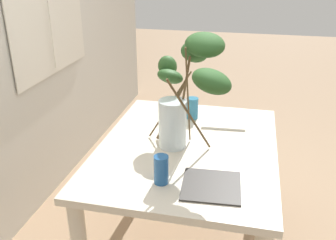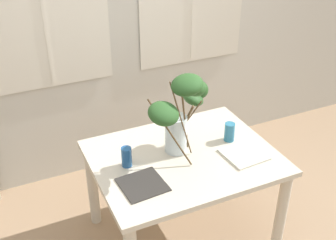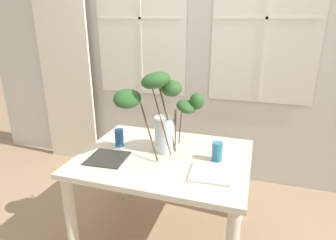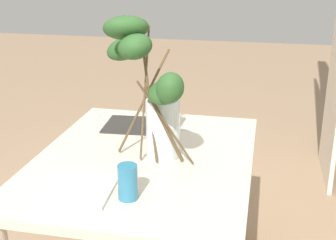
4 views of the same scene
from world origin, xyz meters
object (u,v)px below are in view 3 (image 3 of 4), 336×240
at_px(drinking_glass_blue_left, 119,138).
at_px(plate_square_left, 107,158).
at_px(vase_with_branches, 162,111).
at_px(dining_table, 164,170).
at_px(plate_square_right, 211,173).
at_px(drinking_glass_blue_right, 217,152).

height_order(drinking_glass_blue_left, plate_square_left, drinking_glass_blue_left).
relative_size(drinking_glass_blue_left, plate_square_left, 0.52).
bearing_deg(vase_with_branches, drinking_glass_blue_left, 173.32).
bearing_deg(dining_table, vase_with_branches, 150.45).
xyz_separation_m(vase_with_branches, drinking_glass_blue_left, (-0.36, 0.04, -0.26)).
bearing_deg(dining_table, plate_square_left, -154.79).
bearing_deg(drinking_glass_blue_left, dining_table, -8.07).
relative_size(vase_with_branches, drinking_glass_blue_left, 4.71).
bearing_deg(vase_with_branches, dining_table, -29.55).
bearing_deg(dining_table, plate_square_right, -24.09).
xyz_separation_m(dining_table, vase_with_branches, (-0.02, 0.01, 0.45)).
height_order(drinking_glass_blue_right, plate_square_left, drinking_glass_blue_right).
height_order(vase_with_branches, drinking_glass_blue_left, vase_with_branches).
distance_m(drinking_glass_blue_left, drinking_glass_blue_right, 0.75).
bearing_deg(plate_square_left, drinking_glass_blue_right, 15.82).
distance_m(dining_table, vase_with_branches, 0.45).
relative_size(plate_square_left, plate_square_right, 1.01).
bearing_deg(drinking_glass_blue_right, vase_with_branches, -176.33).
relative_size(drinking_glass_blue_left, drinking_glass_blue_right, 1.02).
bearing_deg(plate_square_right, plate_square_left, -179.32).
relative_size(dining_table, drinking_glass_blue_right, 9.04).
relative_size(vase_with_branches, plate_square_left, 2.45).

